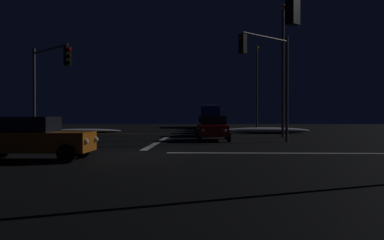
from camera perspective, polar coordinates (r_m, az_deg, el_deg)
ground at (r=18.41m, az=-7.15°, el=-4.56°), size 120.00×120.00×0.10m
stop_line_north at (r=25.73m, az=-4.55°, el=-2.96°), size 0.35×12.62×0.01m
centre_line_ns at (r=37.27m, az=-2.54°, el=-1.84°), size 22.00×0.15×0.01m
crosswalk_bar_east at (r=18.76m, az=16.21°, el=-4.32°), size 12.62×0.40×0.01m
snow_bank_left_curb at (r=40.06m, az=-14.18°, el=-1.42°), size 6.64×1.50×0.38m
snow_bank_right_curb at (r=37.71m, az=10.03°, el=-1.41°), size 7.48×1.50×0.55m
sedan_red at (r=27.22m, az=2.92°, el=-1.08°), size 2.02×4.33×1.57m
sedan_gray at (r=33.02m, az=2.31°, el=-0.78°), size 2.02×4.33×1.57m
sedan_white at (r=38.51m, az=2.63°, el=-0.58°), size 2.02×4.33×1.57m
sedan_silver at (r=44.10m, az=2.70°, el=-0.42°), size 2.02×4.33×1.57m
sedan_black at (r=50.12m, az=2.23°, el=-0.30°), size 2.02×4.33×1.57m
box_truck at (r=57.47m, az=2.47°, el=0.73°), size 2.68×8.28×3.08m
sedan_orange_crossing at (r=16.24m, az=-20.89°, el=-2.28°), size 4.33×2.02×1.57m
traffic_signal_nw at (r=26.32m, az=-18.86°, el=5.83°), size 3.49×3.49×5.77m
traffic_signal_ne at (r=25.11m, az=10.40°, el=7.05°), size 3.26×3.26×6.42m
traffic_signal_se at (r=12.21m, az=20.80°, el=11.58°), size 2.67×2.67×5.76m
streetlamp_right_near at (r=31.87m, az=12.17°, el=7.75°), size 0.44×0.44×9.74m
streetlamp_right_far at (r=47.60m, az=8.73°, el=5.14°), size 0.44×0.44×9.33m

